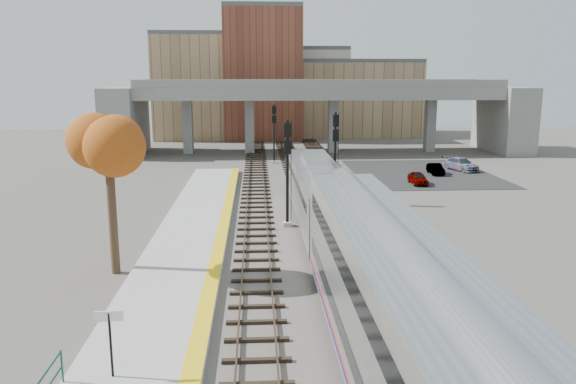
{
  "coord_description": "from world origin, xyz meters",
  "views": [
    {
      "loc": [
        -3.13,
        -28.74,
        9.97
      ],
      "look_at": [
        -1.09,
        7.17,
        2.5
      ],
      "focal_mm": 35.0,
      "sensor_mm": 36.0,
      "label": 1
    }
  ],
  "objects_px": {
    "tree": "(108,150)",
    "signal_mast_mid": "(335,159)",
    "signal_mast_far": "(274,135)",
    "car_c": "(461,164)",
    "coach": "(406,337)",
    "car_a": "(418,178)",
    "signal_mast_near": "(287,175)",
    "car_b": "(435,169)",
    "locomotive": "(318,192)"
  },
  "relations": [
    {
      "from": "tree",
      "to": "coach",
      "type": "bearing_deg",
      "value": -49.89
    },
    {
      "from": "locomotive",
      "to": "signal_mast_far",
      "type": "relative_size",
      "value": 2.83
    },
    {
      "from": "car_c",
      "to": "car_b",
      "type": "bearing_deg",
      "value": -166.12
    },
    {
      "from": "tree",
      "to": "car_c",
      "type": "xyz_separation_m",
      "value": [
        29.15,
        30.27,
        -5.68
      ]
    },
    {
      "from": "signal_mast_mid",
      "to": "car_a",
      "type": "bearing_deg",
      "value": 40.23
    },
    {
      "from": "signal_mast_far",
      "to": "tree",
      "type": "xyz_separation_m",
      "value": [
        -9.33,
        -36.48,
        3.1
      ]
    },
    {
      "from": "signal_mast_far",
      "to": "car_a",
      "type": "height_order",
      "value": "signal_mast_far"
    },
    {
      "from": "locomotive",
      "to": "car_a",
      "type": "bearing_deg",
      "value": 51.55
    },
    {
      "from": "signal_mast_mid",
      "to": "car_b",
      "type": "distance_m",
      "value": 17.91
    },
    {
      "from": "locomotive",
      "to": "car_c",
      "type": "height_order",
      "value": "locomotive"
    },
    {
      "from": "tree",
      "to": "car_b",
      "type": "bearing_deg",
      "value": 47.47
    },
    {
      "from": "car_a",
      "to": "car_b",
      "type": "height_order",
      "value": "car_a"
    },
    {
      "from": "car_b",
      "to": "locomotive",
      "type": "bearing_deg",
      "value": -124.52
    },
    {
      "from": "locomotive",
      "to": "coach",
      "type": "relative_size",
      "value": 0.76
    },
    {
      "from": "signal_mast_far",
      "to": "coach",
      "type": "bearing_deg",
      "value": -87.6
    },
    {
      "from": "signal_mast_near",
      "to": "tree",
      "type": "bearing_deg",
      "value": -137.38
    },
    {
      "from": "locomotive",
      "to": "tree",
      "type": "relative_size",
      "value": 2.21
    },
    {
      "from": "signal_mast_mid",
      "to": "car_c",
      "type": "relative_size",
      "value": 1.57
    },
    {
      "from": "coach",
      "to": "car_a",
      "type": "distance_m",
      "value": 37.99
    },
    {
      "from": "signal_mast_far",
      "to": "signal_mast_mid",
      "type": "bearing_deg",
      "value": -79.07
    },
    {
      "from": "tree",
      "to": "car_b",
      "type": "distance_m",
      "value": 38.39
    },
    {
      "from": "car_b",
      "to": "signal_mast_mid",
      "type": "bearing_deg",
      "value": -131.44
    },
    {
      "from": "signal_mast_near",
      "to": "car_c",
      "type": "distance_m",
      "value": 29.52
    },
    {
      "from": "tree",
      "to": "car_b",
      "type": "xyz_separation_m",
      "value": [
        25.66,
        27.97,
        -5.8
      ]
    },
    {
      "from": "coach",
      "to": "signal_mast_near",
      "type": "distance_m",
      "value": 22.26
    },
    {
      "from": "signal_mast_near",
      "to": "signal_mast_mid",
      "type": "height_order",
      "value": "signal_mast_mid"
    },
    {
      "from": "signal_mast_near",
      "to": "car_c",
      "type": "height_order",
      "value": "signal_mast_near"
    },
    {
      "from": "signal_mast_far",
      "to": "car_b",
      "type": "distance_m",
      "value": 18.61
    },
    {
      "from": "tree",
      "to": "signal_mast_mid",
      "type": "bearing_deg",
      "value": 48.62
    },
    {
      "from": "car_c",
      "to": "car_a",
      "type": "bearing_deg",
      "value": -151.8
    },
    {
      "from": "signal_mast_far",
      "to": "car_c",
      "type": "distance_m",
      "value": 20.93
    },
    {
      "from": "signal_mast_far",
      "to": "car_c",
      "type": "height_order",
      "value": "signal_mast_far"
    },
    {
      "from": "tree",
      "to": "signal_mast_near",
      "type": "bearing_deg",
      "value": 42.62
    },
    {
      "from": "car_b",
      "to": "car_c",
      "type": "bearing_deg",
      "value": 35.8
    },
    {
      "from": "tree",
      "to": "signal_mast_far",
      "type": "bearing_deg",
      "value": 75.66
    },
    {
      "from": "signal_mast_near",
      "to": "tree",
      "type": "xyz_separation_m",
      "value": [
        -9.33,
        -8.59,
        2.83
      ]
    },
    {
      "from": "locomotive",
      "to": "signal_mast_mid",
      "type": "height_order",
      "value": "signal_mast_mid"
    },
    {
      "from": "locomotive",
      "to": "signal_mast_near",
      "type": "xyz_separation_m",
      "value": [
        -2.1,
        -0.46,
        1.28
      ]
    },
    {
      "from": "car_c",
      "to": "tree",
      "type": "bearing_deg",
      "value": -153.44
    },
    {
      "from": "coach",
      "to": "signal_mast_near",
      "type": "bearing_deg",
      "value": 95.42
    },
    {
      "from": "locomotive",
      "to": "car_c",
      "type": "relative_size",
      "value": 4.16
    },
    {
      "from": "coach",
      "to": "signal_mast_far",
      "type": "height_order",
      "value": "signal_mast_far"
    },
    {
      "from": "signal_mast_near",
      "to": "car_a",
      "type": "distance_m",
      "value": 19.46
    },
    {
      "from": "signal_mast_near",
      "to": "car_a",
      "type": "height_order",
      "value": "signal_mast_near"
    },
    {
      "from": "signal_mast_far",
      "to": "car_a",
      "type": "bearing_deg",
      "value": -46.54
    },
    {
      "from": "signal_mast_far",
      "to": "car_b",
      "type": "relative_size",
      "value": 2.05
    },
    {
      "from": "coach",
      "to": "signal_mast_near",
      "type": "relative_size",
      "value": 3.51
    },
    {
      "from": "tree",
      "to": "car_a",
      "type": "distance_m",
      "value": 32.4
    },
    {
      "from": "car_a",
      "to": "car_c",
      "type": "relative_size",
      "value": 0.73
    },
    {
      "from": "signal_mast_near",
      "to": "car_a",
      "type": "relative_size",
      "value": 2.12
    }
  ]
}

